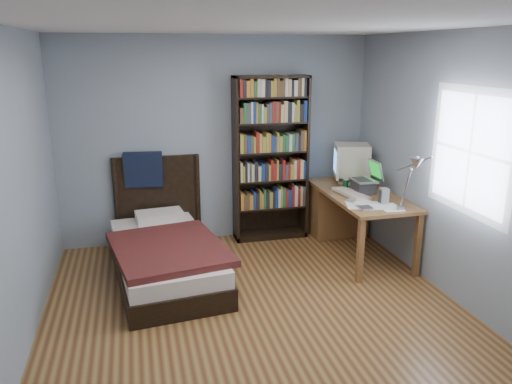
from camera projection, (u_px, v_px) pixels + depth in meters
room at (262, 182)px, 4.15m from camera, size 4.20×4.24×2.50m
desk at (342, 207)px, 6.26m from camera, size 0.75×1.62×0.73m
crt_monitor at (350, 161)px, 6.15m from camera, size 0.53×0.49×0.49m
laptop at (365, 184)px, 5.74m from camera, size 0.30×0.31×0.38m
desk_lamp at (414, 169)px, 4.59m from camera, size 0.25×0.56×0.66m
keyboard at (351, 194)px, 5.66m from camera, size 0.28×0.54×0.05m
speaker at (384, 196)px, 5.33m from camera, size 0.09×0.09×0.17m
soda_can at (346, 185)px, 5.88m from camera, size 0.07×0.07×0.12m
mouse at (346, 185)px, 6.03m from camera, size 0.07×0.12×0.04m
phone_silver at (351, 201)px, 5.39m from camera, size 0.09×0.12×0.02m
phone_grey at (359, 207)px, 5.21m from camera, size 0.04×0.08×0.02m
external_drive at (366, 208)px, 5.15m from camera, size 0.12×0.12×0.02m
bookshelf at (271, 159)px, 6.17m from camera, size 0.91×0.30×2.03m
bed at (164, 251)px, 5.31m from camera, size 1.25×2.11×1.16m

